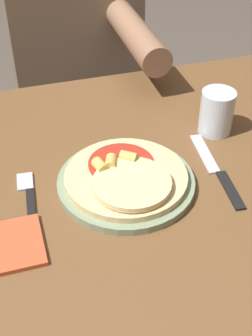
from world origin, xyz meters
TOP-DOWN VIEW (x-y plane):
  - dining_table at (0.00, 0.00)m, footprint 1.16×0.75m
  - plate at (0.02, -0.03)m, footprint 0.24×0.24m
  - pizza at (0.02, -0.03)m, footprint 0.22×0.22m
  - fork at (-0.15, -0.02)m, footprint 0.03×0.18m
  - knife at (0.19, -0.04)m, footprint 0.03×0.22m
  - drinking_glass at (0.24, 0.08)m, footprint 0.07×0.07m
  - person_diner at (0.07, 0.64)m, footprint 0.36×0.52m

SIDE VIEW (x-z plane):
  - dining_table at x=0.00m, z-range 0.25..0.99m
  - person_diner at x=0.07m, z-range 0.10..1.25m
  - fork at x=-0.15m, z-range 0.74..0.74m
  - knife at x=0.19m, z-range 0.74..0.74m
  - plate at x=0.02m, z-range 0.74..0.75m
  - pizza at x=0.02m, z-range 0.74..0.78m
  - drinking_glass at x=0.24m, z-range 0.74..0.83m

